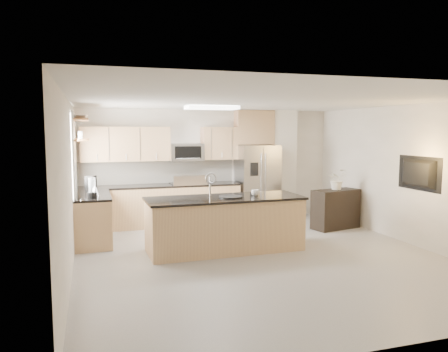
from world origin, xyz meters
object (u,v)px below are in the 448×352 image
object	(u,v)px
platter	(231,197)
coffee_maker	(91,184)
flower_vase	(337,174)
microwave	(186,152)
blender	(92,189)
television	(415,173)
credenza	(336,209)
bowl	(80,117)
refrigerator	(257,183)
island	(225,224)
kettle	(95,190)
range	(188,203)
cup	(255,193)

from	to	relation	value
platter	coffee_maker	world-z (taller)	coffee_maker
coffee_maker	flower_vase	bearing A→B (deg)	-7.16
microwave	blender	bearing A→B (deg)	-140.70
platter	television	bearing A→B (deg)	-12.62
credenza	coffee_maker	world-z (taller)	coffee_maker
coffee_maker	platter	bearing A→B (deg)	-35.37
blender	television	bearing A→B (deg)	-15.48
bowl	refrigerator	bearing A→B (deg)	9.91
credenza	island	bearing A→B (deg)	-174.44
microwave	island	world-z (taller)	microwave
kettle	island	bearing A→B (deg)	-27.08
range	blender	size ratio (longest dim) A/B	3.10
blender	island	bearing A→B (deg)	-19.01
range	flower_vase	distance (m)	3.36
microwave	bowl	distance (m)	2.52
microwave	television	world-z (taller)	microwave
microwave	cup	world-z (taller)	microwave
refrigerator	cup	distance (m)	2.50
range	island	bearing A→B (deg)	-86.28
kettle	cup	bearing A→B (deg)	-22.39
cup	flower_vase	distance (m)	2.48
platter	bowl	distance (m)	3.31
television	island	bearing A→B (deg)	76.93
blender	bowl	size ratio (longest dim) A/B	0.97
cup	blender	size ratio (longest dim) A/B	0.38
range	television	size ratio (longest dim) A/B	1.06
refrigerator	kettle	distance (m)	3.87
flower_vase	television	distance (m)	1.84
range	platter	size ratio (longest dim) A/B	2.76
microwave	cup	size ratio (longest dim) A/B	5.38
refrigerator	credenza	bearing A→B (deg)	-45.60
refrigerator	cup	bearing A→B (deg)	-112.22
kettle	credenza	bearing A→B (deg)	-1.75
microwave	cup	distance (m)	2.66
platter	coffee_maker	size ratio (longest dim) A/B	1.29
refrigerator	island	distance (m)	2.78
microwave	refrigerator	bearing A→B (deg)	-5.86
coffee_maker	cup	bearing A→B (deg)	-30.08
island	coffee_maker	size ratio (longest dim) A/B	8.67
refrigerator	flower_vase	size ratio (longest dim) A/B	2.63
refrigerator	cup	world-z (taller)	refrigerator
range	refrigerator	bearing A→B (deg)	-1.60
microwave	cup	bearing A→B (deg)	-73.91
refrigerator	coffee_maker	size ratio (longest dim) A/B	5.56
coffee_maker	television	xyz separation A→B (m)	(5.61, -2.39, 0.28)
microwave	blender	size ratio (longest dim) A/B	2.07
cup	bowl	bearing A→B (deg)	151.23
flower_vase	range	bearing A→B (deg)	155.41
island	bowl	world-z (taller)	bowl
island	credenza	xyz separation A→B (m)	(2.81, 0.96, -0.06)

